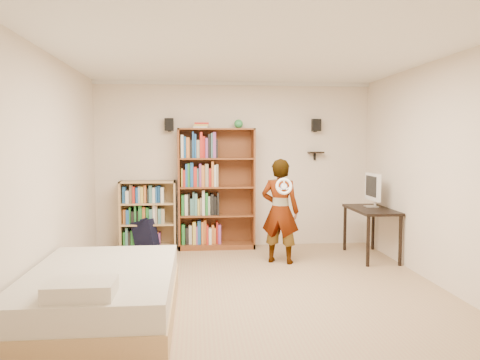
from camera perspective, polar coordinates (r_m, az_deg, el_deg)
The scene contains 14 objects.
ground at distance 5.49m, azimuth 1.52°, elevation -13.57°, with size 4.50×5.00×0.01m, color tan.
room_shell at distance 5.22m, azimuth 1.57°, elevation 5.14°, with size 4.52×5.02×2.71m.
crown_molding at distance 5.31m, azimuth 1.59°, elevation 14.99°, with size 4.50×5.00×0.06m.
speaker_left at distance 7.60m, azimuth -8.63°, elevation 6.70°, with size 0.14×0.12×0.20m, color black.
speaker_right at distance 7.84m, azimuth 9.28°, elevation 6.62°, with size 0.14×0.12×0.20m, color black.
wall_shelf at distance 7.85m, azimuth 9.22°, elevation 3.34°, with size 0.25×0.16×0.03m, color black.
tall_bookshelf at distance 7.54m, azimuth -2.88°, elevation -1.07°, with size 1.23×0.36×1.94m, color brown, non-canonical shape.
low_bookshelf at distance 7.64m, azimuth -11.12°, elevation -4.25°, with size 0.88×0.33×1.10m, color tan, non-canonical shape.
computer_desk at distance 7.27m, azimuth 15.65°, elevation -6.23°, with size 0.54×1.08×0.74m, color black, non-canonical shape.
imac at distance 7.33m, azimuth 15.73°, elevation -1.21°, with size 0.10×0.51×0.51m, color white, non-canonical shape.
daybed at distance 4.78m, azimuth -16.51°, elevation -12.60°, with size 1.38×2.12×0.62m, color beige, non-canonical shape.
person at distance 6.67m, azimuth 4.91°, elevation -3.78°, with size 0.54×0.36×1.49m, color black.
wii_wheel at distance 6.35m, azimuth 5.38°, elevation -0.77°, with size 0.23×0.23×0.04m, color white.
navy_bag at distance 7.59m, azimuth -11.44°, elevation -6.57°, with size 0.38×0.25×0.51m, color black, non-canonical shape.
Camera 1 is at (-0.64, -5.18, 1.71)m, focal length 35.00 mm.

